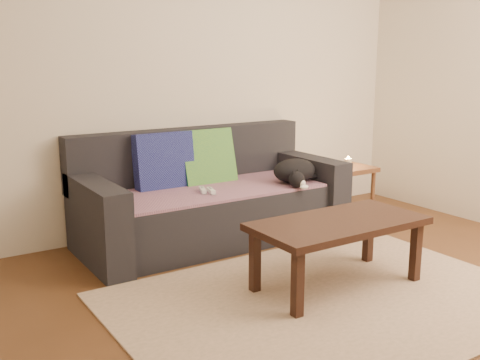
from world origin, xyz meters
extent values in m
plane|color=brown|center=(0.00, 0.00, 0.00)|extent=(4.50, 4.50, 0.00)
cube|color=beige|center=(0.00, 2.00, 1.30)|extent=(4.50, 0.04, 2.60)
cube|color=#232328|center=(0.00, 1.50, 0.21)|extent=(1.70, 0.78, 0.42)
cube|color=#232328|center=(0.00, 1.90, 0.65)|extent=(2.10, 0.18, 0.45)
cube|color=#232328|center=(-0.95, 1.50, 0.30)|extent=(0.20, 0.90, 0.60)
cube|color=#232328|center=(0.95, 1.50, 0.30)|extent=(0.20, 0.90, 0.60)
cube|color=#4A2B50|center=(0.00, 1.48, 0.43)|extent=(1.66, 0.74, 0.02)
cube|color=#12124F|center=(-0.31, 1.74, 0.63)|extent=(0.48, 0.18, 0.49)
cube|color=#0B4B44|center=(0.08, 1.74, 0.63)|extent=(0.47, 0.23, 0.48)
ellipsoid|color=black|center=(0.65, 1.31, 0.54)|extent=(0.45, 0.40, 0.20)
sphere|color=black|center=(0.54, 1.14, 0.51)|extent=(0.17, 0.17, 0.13)
sphere|color=white|center=(0.55, 1.09, 0.49)|extent=(0.07, 0.07, 0.05)
ellipsoid|color=black|center=(0.82, 1.28, 0.48)|extent=(0.16, 0.10, 0.04)
cube|color=white|center=(-0.11, 1.36, 0.46)|extent=(0.07, 0.15, 0.03)
cube|color=white|center=(-0.15, 1.41, 0.46)|extent=(0.09, 0.15, 0.03)
cube|color=brown|center=(1.29, 1.36, 0.48)|extent=(0.40, 0.40, 0.04)
cylinder|color=brown|center=(1.13, 1.20, 0.23)|extent=(0.04, 0.04, 0.46)
cylinder|color=brown|center=(1.45, 1.20, 0.23)|extent=(0.04, 0.04, 0.46)
cylinder|color=brown|center=(1.13, 1.52, 0.23)|extent=(0.04, 0.04, 0.46)
cylinder|color=brown|center=(1.45, 1.52, 0.23)|extent=(0.04, 0.04, 0.46)
cylinder|color=beige|center=(1.29, 1.36, 0.53)|extent=(0.06, 0.06, 0.07)
sphere|color=#FFBF59|center=(1.29, 1.36, 0.58)|extent=(0.02, 0.02, 0.02)
cube|color=tan|center=(0.00, 0.15, 0.01)|extent=(2.50, 1.80, 0.01)
cube|color=black|center=(0.19, 0.28, 0.42)|extent=(1.11, 0.56, 0.04)
cube|color=black|center=(-0.30, 0.07, 0.20)|extent=(0.06, 0.06, 0.40)
cube|color=black|center=(0.68, 0.07, 0.20)|extent=(0.06, 0.06, 0.40)
cube|color=black|center=(-0.30, 0.49, 0.20)|extent=(0.06, 0.06, 0.40)
cube|color=black|center=(0.68, 0.49, 0.20)|extent=(0.06, 0.06, 0.40)
camera|label=1|loc=(-2.15, -2.22, 1.44)|focal=42.00mm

